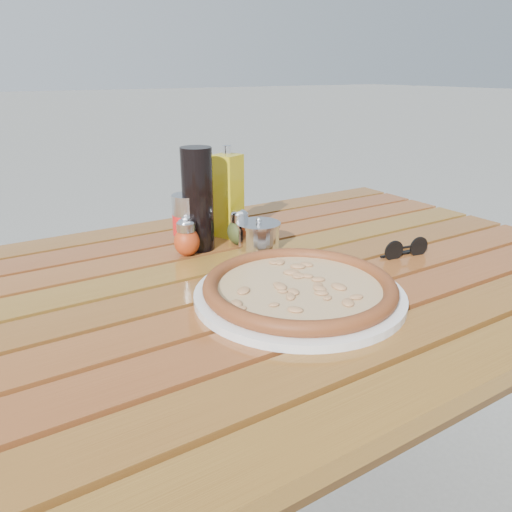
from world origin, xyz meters
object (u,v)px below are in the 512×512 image
table (261,309)px  soda_can (188,222)px  dark_bottle (198,200)px  olive_oil_cruet (228,195)px  parmesan_tin (259,235)px  sunglasses (405,250)px  oregano_shaker (239,228)px  pizza (299,286)px  pepper_shaker (187,238)px  plate (299,295)px

table → soda_can: soda_can is taller
dark_bottle → olive_oil_cruet: bearing=25.6°
parmesan_tin → sunglasses: parmesan_tin is taller
oregano_shaker → dark_bottle: (-0.09, 0.02, 0.07)m
pizza → pepper_shaker: size_ratio=4.38×
plate → parmesan_tin: 0.26m
parmesan_tin → pepper_shaker: bearing=163.3°
table → oregano_shaker: oregano_shaker is taller
pepper_shaker → dark_bottle: bearing=31.2°
plate → pizza: bearing=-90.0°
pizza → table: bearing=87.5°
oregano_shaker → table: bearing=-106.7°
plate → sunglasses: bearing=8.4°
table → dark_bottle: dark_bottle is taller
olive_oil_cruet → parmesan_tin: (0.01, -0.12, -0.07)m
table → parmesan_tin: size_ratio=12.58×
plate → oregano_shaker: oregano_shaker is taller
pepper_shaker → parmesan_tin: 0.16m
table → dark_bottle: bearing=100.6°
parmesan_tin → table: bearing=-120.3°
pepper_shaker → olive_oil_cruet: size_ratio=0.39×
oregano_shaker → sunglasses: oregano_shaker is taller
plate → dark_bottle: dark_bottle is taller
pizza → olive_oil_cruet: olive_oil_cruet is taller
pizza → sunglasses: bearing=8.4°
soda_can → plate: bearing=-81.7°
pepper_shaker → table: bearing=-65.4°
dark_bottle → pizza: bearing=-84.5°
olive_oil_cruet → table: bearing=-104.5°
plate → pizza: 0.02m
dark_bottle → pepper_shaker: bearing=-148.8°
pepper_shaker → parmesan_tin: pepper_shaker is taller
soda_can → olive_oil_cruet: bearing=15.7°
soda_can → oregano_shaker: bearing=-19.6°
pizza → olive_oil_cruet: size_ratio=1.71×
olive_oil_cruet → pizza: bearing=-100.5°
table → pepper_shaker: size_ratio=17.07×
dark_bottle → soda_can: size_ratio=1.83×
soda_can → parmesan_tin: 0.16m
parmesan_tin → soda_can: bearing=146.4°
oregano_shaker → dark_bottle: size_ratio=0.37×
olive_oil_cruet → sunglasses: bearing=-53.1°
soda_can → sunglasses: soda_can is taller
soda_can → parmesan_tin: bearing=-33.6°
olive_oil_cruet → parmesan_tin: bearing=-85.2°
plate → sunglasses: sunglasses is taller
plate → sunglasses: (0.31, 0.05, 0.01)m
plate → oregano_shaker: 0.31m
soda_can → olive_oil_cruet: size_ratio=0.57×
dark_bottle → olive_oil_cruet: size_ratio=1.05×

